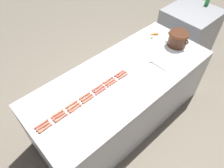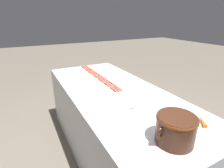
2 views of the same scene
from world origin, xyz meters
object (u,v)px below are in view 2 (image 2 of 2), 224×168
object	(u,v)px
hot_dog_17	(96,76)
hot_dog_14	(83,67)
hot_dog_0	(87,67)
hot_dog_9	(93,73)
hot_dog_15	(87,70)
bean_pot	(176,128)
hot_dog_10	(98,76)
hot_dog_12	(109,84)
hot_dog_4	(106,79)
hot_dog_5	(112,83)
hot_dog_20	(113,89)
hot_dog_3	(100,76)
hot_dog_7	(85,67)
hot_dog_1	(91,69)
hot_dog_8	(89,70)
hot_dog_18	(101,80)
serving_spoon	(128,108)
hot_dog_13	(116,89)
hot_dog_16	(91,73)
hot_dog_6	(118,88)
carrot	(201,120)
hot_dog_2	(96,72)
hot_dog_19	(107,84)
hot_dog_11	(103,80)

from	to	relation	value
hot_dog_17	hot_dog_14	bearing A→B (deg)	-90.19
hot_dog_0	hot_dog_9	xyz separation A→B (m)	(0.04, 0.35, 0.00)
hot_dog_15	bean_pot	world-z (taller)	bean_pot
hot_dog_10	hot_dog_12	bearing A→B (deg)	90.03
hot_dog_12	hot_dog_4	bearing A→B (deg)	-102.09
hot_dog_4	hot_dog_5	world-z (taller)	same
hot_dog_12	hot_dog_20	bearing A→B (deg)	78.77
hot_dog_3	hot_dog_7	bearing A→B (deg)	-86.43
hot_dog_1	hot_dog_10	xyz separation A→B (m)	(0.04, 0.35, 0.00)
hot_dog_0	hot_dog_8	xyz separation A→B (m)	(0.03, 0.17, 0.00)
hot_dog_18	serving_spoon	bearing A→B (deg)	83.49
hot_dog_13	hot_dog_16	world-z (taller)	same
hot_dog_4	hot_dog_10	distance (m)	0.18
hot_dog_3	hot_dog_14	world-z (taller)	same
hot_dog_1	hot_dog_4	xyz separation A→B (m)	(0.00, 0.52, 0.00)
hot_dog_1	hot_dog_18	world-z (taller)	same
hot_dog_4	hot_dog_12	xyz separation A→B (m)	(0.03, 0.16, 0.00)
hot_dog_9	bean_pot	xyz separation A→B (m)	(0.09, 1.64, 0.10)
hot_dog_12	hot_dog_13	xyz separation A→B (m)	(-0.00, 0.18, 0.00)
hot_dog_3	hot_dog_5	xyz separation A→B (m)	(0.00, 0.34, 0.00)
hot_dog_5	hot_dog_14	bearing A→B (deg)	-85.47
hot_dog_6	hot_dog_10	world-z (taller)	same
hot_dog_13	hot_dog_3	bearing A→B (deg)	-93.73
hot_dog_14	hot_dog_16	distance (m)	0.34
hot_dog_12	serving_spoon	bearing A→B (deg)	78.82
carrot	hot_dog_3	bearing A→B (deg)	-80.25
hot_dog_2	hot_dog_4	world-z (taller)	same
hot_dog_13	serving_spoon	distance (m)	0.46
hot_dog_3	hot_dog_9	distance (m)	0.18
hot_dog_16	hot_dog_19	size ratio (longest dim) A/B	1.00
hot_dog_9	hot_dog_14	bearing A→B (deg)	-84.99
hot_dog_9	hot_dog_16	world-z (taller)	same
hot_dog_0	hot_dog_19	world-z (taller)	same
hot_dog_6	carrot	size ratio (longest dim) A/B	0.99
serving_spoon	hot_dog_14	bearing A→B (deg)	-93.51
hot_dog_10	hot_dog_17	xyz separation A→B (m)	(0.03, -0.01, 0.00)
serving_spoon	hot_dog_5	bearing A→B (deg)	-104.38
carrot	hot_dog_13	bearing A→B (deg)	-72.73
hot_dog_4	hot_dog_14	distance (m)	0.70
hot_dog_4	hot_dog_14	bearing A→B (deg)	-84.52
hot_dog_10	hot_dog_14	world-z (taller)	same
hot_dog_15	hot_dog_11	bearing A→B (deg)	93.93
hot_dog_7	hot_dog_9	bearing A→B (deg)	89.11
hot_dog_13	hot_dog_20	bearing A→B (deg)	-4.17
hot_dog_17	hot_dog_0	bearing A→B (deg)	-97.62
hot_dog_11	hot_dog_8	bearing A→B (deg)	-89.96
hot_dog_10	hot_dog_16	world-z (taller)	same
hot_dog_1	serving_spoon	bearing A→B (deg)	83.08
hot_dog_0	carrot	size ratio (longest dim) A/B	0.99
hot_dog_0	hot_dog_12	bearing A→B (deg)	87.64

